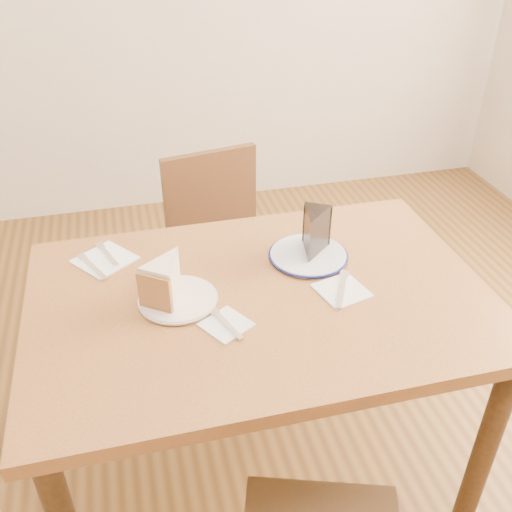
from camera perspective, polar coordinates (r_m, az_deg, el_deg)
The scene contains 14 objects.
ground at distance 2.04m, azimuth 0.35°, elevation -20.79°, with size 4.00×4.00×0.00m, color #472D13.
table at distance 1.56m, azimuth 0.43°, elevation -6.67°, with size 1.20×0.80×0.75m.
chair_far at distance 2.13m, azimuth -3.02°, elevation -0.29°, with size 0.49×0.49×0.85m.
plate_cream at distance 1.48m, azimuth -7.80°, elevation -4.31°, with size 0.20×0.20×0.01m, color silver.
plate_navy at distance 1.64m, azimuth 5.24°, elevation 0.08°, with size 0.22×0.22×0.01m, color white.
carrot_cake at distance 1.47m, azimuth -8.79°, elevation -2.23°, with size 0.09×0.12×0.10m, color #FBEBCF, non-canonical shape.
chocolate_cake at distance 1.61m, azimuth 5.76°, elevation 2.11°, with size 0.08×0.11×0.12m, color black, non-canonical shape.
napkin_cream at distance 1.40m, azimuth -3.00°, elevation -6.86°, with size 0.10×0.10×0.00m, color white.
napkin_navy at distance 1.52m, azimuth 8.58°, elevation -3.44°, with size 0.12×0.12×0.00m, color white.
napkin_spare at distance 1.68m, azimuth -14.89°, elevation -0.35°, with size 0.14×0.14×0.00m, color white.
fork_cream at distance 1.40m, azimuth -3.03°, elevation -6.74°, with size 0.01×0.14×0.00m, color silver.
knife_navy at distance 1.52m, azimuth 8.58°, elevation -3.28°, with size 0.02×0.17×0.00m, color white.
fork_spare at distance 1.69m, azimuth -14.64°, elevation 0.16°, with size 0.01×0.14×0.00m, color silver.
knife_spare at distance 1.65m, azimuth -16.02°, elevation -1.04°, with size 0.01×0.16×0.00m, color silver.
Camera 1 is at (-0.30, -1.15, 1.66)m, focal length 40.00 mm.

